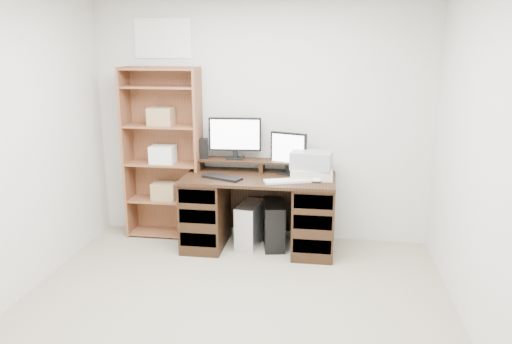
% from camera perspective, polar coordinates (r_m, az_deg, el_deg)
% --- Properties ---
extents(room, '(3.54, 4.04, 2.54)m').
position_cam_1_polar(room, '(3.26, -4.35, 0.66)').
color(room, gray).
rests_on(room, ground).
extents(desk, '(1.50, 0.70, 0.75)m').
position_cam_1_polar(desk, '(5.04, 0.36, -4.48)').
color(desk, black).
rests_on(desk, ground).
extents(riser_shelf, '(1.40, 0.22, 0.12)m').
position_cam_1_polar(riser_shelf, '(5.12, 0.69, 1.09)').
color(riser_shelf, black).
rests_on(riser_shelf, desk).
extents(monitor_wide, '(0.54, 0.15, 0.43)m').
position_cam_1_polar(monitor_wide, '(5.13, -2.42, 4.15)').
color(monitor_wide, black).
rests_on(monitor_wide, riser_shelf).
extents(monitor_small, '(0.37, 0.19, 0.42)m').
position_cam_1_polar(monitor_small, '(5.02, 3.72, 2.37)').
color(monitor_small, black).
rests_on(monitor_small, desk).
extents(speaker, '(0.10, 0.10, 0.21)m').
position_cam_1_polar(speaker, '(5.20, -5.95, 2.71)').
color(speaker, black).
rests_on(speaker, riser_shelf).
extents(keyboard_black, '(0.42, 0.28, 0.02)m').
position_cam_1_polar(keyboard_black, '(4.87, -3.89, -0.63)').
color(keyboard_black, black).
rests_on(keyboard_black, desk).
extents(keyboard_white, '(0.46, 0.27, 0.02)m').
position_cam_1_polar(keyboard_white, '(4.75, 3.59, -1.02)').
color(keyboard_white, silver).
rests_on(keyboard_white, desk).
extents(mouse, '(0.10, 0.08, 0.04)m').
position_cam_1_polar(mouse, '(4.76, 6.93, -0.95)').
color(mouse, silver).
rests_on(mouse, desk).
extents(printer, '(0.42, 0.33, 0.10)m').
position_cam_1_polar(printer, '(4.90, 6.31, -0.12)').
color(printer, beige).
rests_on(printer, desk).
extents(basket, '(0.41, 0.32, 0.16)m').
position_cam_1_polar(basket, '(4.87, 6.35, 1.39)').
color(basket, '#90949A').
rests_on(basket, printer).
extents(tower_silver, '(0.26, 0.47, 0.45)m').
position_cam_1_polar(tower_silver, '(5.16, -0.67, -5.99)').
color(tower_silver, silver).
rests_on(tower_silver, ground).
extents(tower_black, '(0.28, 0.49, 0.47)m').
position_cam_1_polar(tower_black, '(5.13, 2.03, -6.01)').
color(tower_black, black).
rests_on(tower_black, ground).
extents(bookshelf, '(0.80, 0.30, 1.80)m').
position_cam_1_polar(bookshelf, '(5.34, -10.51, 2.24)').
color(bookshelf, brown).
rests_on(bookshelf, ground).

